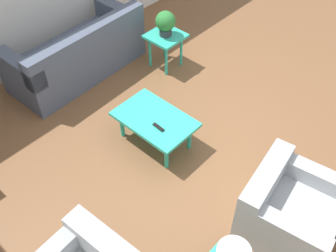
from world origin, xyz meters
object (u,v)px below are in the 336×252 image
(side_table_plant, at_px, (166,40))
(potted_plant, at_px, (165,22))
(sofa, at_px, (79,55))
(coffee_table, at_px, (155,121))
(armchair, at_px, (288,209))

(side_table_plant, xyz_separation_m, potted_plant, (-0.00, 0.00, 0.29))
(sofa, xyz_separation_m, coffee_table, (-1.74, 0.26, 0.04))
(armchair, relative_size, coffee_table, 1.05)
(armchair, height_order, coffee_table, armchair)
(armchair, relative_size, side_table_plant, 1.89)
(sofa, xyz_separation_m, armchair, (-3.51, 0.22, -0.03))
(side_table_plant, bearing_deg, potted_plant, 153.43)
(side_table_plant, bearing_deg, sofa, 51.15)
(side_table_plant, relative_size, potted_plant, 1.44)
(sofa, relative_size, side_table_plant, 3.81)
(armchair, height_order, potted_plant, potted_plant)
(coffee_table, bearing_deg, armchair, -178.79)
(armchair, height_order, side_table_plant, armchair)
(sofa, distance_m, potted_plant, 1.32)
(armchair, distance_m, coffee_table, 1.77)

